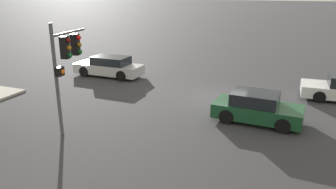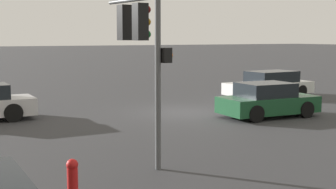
# 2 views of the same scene
# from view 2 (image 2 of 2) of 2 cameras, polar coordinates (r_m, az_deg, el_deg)

# --- Properties ---
(ground_plane) EXTENTS (300.00, 300.00, 0.00)m
(ground_plane) POSITION_cam_2_polar(r_m,az_deg,el_deg) (19.63, 2.47, -2.17)
(ground_plane) COLOR #333335
(traffic_signal) EXTENTS (0.73, 2.49, 4.55)m
(traffic_signal) POSITION_cam_2_polar(r_m,az_deg,el_deg) (11.52, -3.16, 7.11)
(traffic_signal) COLOR #515456
(traffic_signal) RESTS_ON ground_plane
(crossing_car_0) EXTENTS (4.86, 2.13, 1.36)m
(crossing_car_0) POSITION_cam_2_polar(r_m,az_deg,el_deg) (25.18, 12.27, 1.18)
(crossing_car_0) COLOR silver
(crossing_car_0) RESTS_ON ground_plane
(crossing_car_2) EXTENTS (3.95, 2.03, 1.36)m
(crossing_car_2) POSITION_cam_2_polar(r_m,az_deg,el_deg) (18.82, 12.03, -0.74)
(crossing_car_2) COLOR #194728
(crossing_car_2) RESTS_ON ground_plane
(fire_hydrant) EXTENTS (0.22, 0.22, 0.92)m
(fire_hydrant) POSITION_cam_2_polar(r_m,az_deg,el_deg) (8.92, -11.55, -10.38)
(fire_hydrant) COLOR red
(fire_hydrant) RESTS_ON ground_plane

